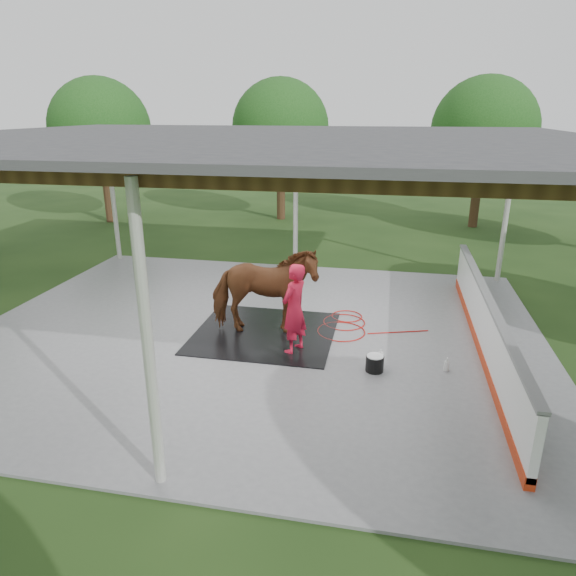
% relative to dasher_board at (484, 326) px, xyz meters
% --- Properties ---
extents(ground, '(100.00, 100.00, 0.00)m').
position_rel_dasher_board_xyz_m(ground, '(-4.60, 0.00, -0.59)').
color(ground, '#1E3814').
extents(concrete_slab, '(12.00, 10.00, 0.05)m').
position_rel_dasher_board_xyz_m(concrete_slab, '(-4.60, 0.00, -0.57)').
color(concrete_slab, slate).
rests_on(concrete_slab, ground).
extents(pavilion_structure, '(12.60, 10.60, 4.05)m').
position_rel_dasher_board_xyz_m(pavilion_structure, '(-4.60, -0.00, 3.37)').
color(pavilion_structure, beige).
rests_on(pavilion_structure, ground).
extents(dasher_board, '(0.16, 8.00, 1.15)m').
position_rel_dasher_board_xyz_m(dasher_board, '(0.00, 0.00, 0.00)').
color(dasher_board, '#B12C0E').
rests_on(dasher_board, concrete_slab).
extents(tree_belt, '(28.00, 28.00, 5.80)m').
position_rel_dasher_board_xyz_m(tree_belt, '(-4.30, 0.90, 3.20)').
color(tree_belt, '#382314').
rests_on(tree_belt, ground).
extents(rubber_mat, '(2.91, 2.73, 0.02)m').
position_rel_dasher_board_xyz_m(rubber_mat, '(-4.38, -0.01, -0.53)').
color(rubber_mat, black).
rests_on(rubber_mat, concrete_slab).
extents(horse, '(2.37, 1.41, 1.87)m').
position_rel_dasher_board_xyz_m(horse, '(-4.38, -0.01, 0.42)').
color(horse, brown).
rests_on(horse, rubber_mat).
extents(handler, '(0.65, 0.77, 1.79)m').
position_rel_dasher_board_xyz_m(handler, '(-3.61, -0.72, 0.35)').
color(handler, red).
rests_on(handler, concrete_slab).
extents(wash_bucket, '(0.33, 0.33, 0.30)m').
position_rel_dasher_board_xyz_m(wash_bucket, '(-2.03, -1.22, -0.39)').
color(wash_bucket, black).
rests_on(wash_bucket, concrete_slab).
extents(soap_bottle_a, '(0.11, 0.11, 0.27)m').
position_rel_dasher_board_xyz_m(soap_bottle_a, '(-0.75, -0.98, -0.41)').
color(soap_bottle_a, silver).
rests_on(soap_bottle_a, concrete_slab).
extents(soap_bottle_b, '(0.11, 0.11, 0.17)m').
position_rel_dasher_board_xyz_m(soap_bottle_b, '(-1.93, -0.66, -0.46)').
color(soap_bottle_b, '#338CD8').
rests_on(soap_bottle_b, concrete_slab).
extents(hose_coil, '(2.35, 1.74, 0.02)m').
position_rel_dasher_board_xyz_m(hose_coil, '(-2.76, 0.74, -0.53)').
color(hose_coil, '#AE120C').
rests_on(hose_coil, concrete_slab).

